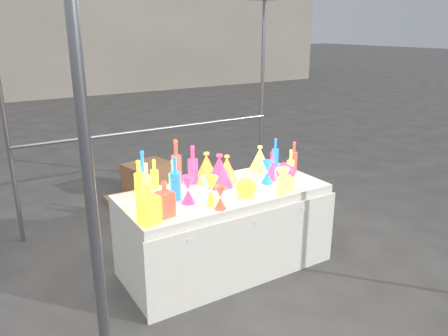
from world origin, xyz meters
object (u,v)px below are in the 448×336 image
bottle_0 (154,174)px  display_table (225,229)px  globe_0 (246,189)px  hourglass_0 (220,197)px  lampshade_0 (207,167)px  cardboard_box_closed (148,178)px  decanter_0 (148,204)px

bottle_0 → display_table: bearing=-36.0°
display_table → globe_0: (0.08, -0.22, 0.44)m
hourglass_0 → lampshade_0: size_ratio=0.71×
display_table → bottle_0: size_ratio=6.90×
display_table → globe_0: size_ratio=10.65×
cardboard_box_closed → globe_0: (-0.05, -2.35, 0.61)m
display_table → decanter_0: bearing=-160.9°
cardboard_box_closed → bottle_0: size_ratio=2.11×
lampshade_0 → hourglass_0: bearing=-118.8°
decanter_0 → bottle_0: bearing=49.7°
decanter_0 → cardboard_box_closed: bearing=54.8°
cardboard_box_closed → bottle_0: bearing=-121.8°
lampshade_0 → bottle_0: bearing=163.3°
globe_0 → lampshade_0: 0.52m
hourglass_0 → globe_0: size_ratio=1.11×
cardboard_box_closed → display_table: bearing=-105.8°
hourglass_0 → globe_0: hourglass_0 is taller
display_table → bottle_0: (-0.50, 0.36, 0.51)m
display_table → globe_0: 0.50m
cardboard_box_closed → hourglass_0: size_ratio=2.94×
bottle_0 → globe_0: bearing=-45.4°
display_table → decanter_0: 1.01m
display_table → lampshade_0: size_ratio=6.78×
cardboard_box_closed → globe_0: 2.43m
cardboard_box_closed → decanter_0: decanter_0 is taller
cardboard_box_closed → hourglass_0: (-0.37, -2.46, 0.64)m
cardboard_box_closed → lampshade_0: 1.97m
bottle_0 → lampshade_0: (0.48, -0.07, 0.00)m
bottle_0 → decanter_0: 0.71m
cardboard_box_closed → globe_0: globe_0 is taller
cardboard_box_closed → lampshade_0: size_ratio=2.07×
bottle_0 → globe_0: 0.82m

